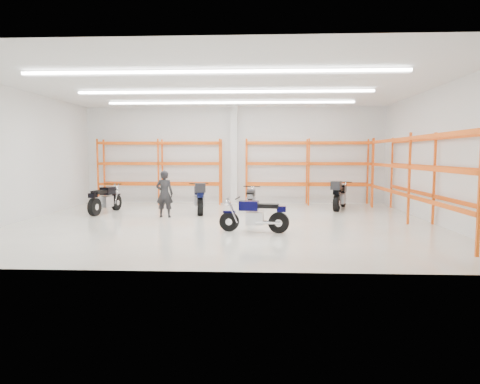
{
  "coord_description": "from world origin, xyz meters",
  "views": [
    {
      "loc": [
        1.21,
        -14.15,
        2.28
      ],
      "look_at": [
        0.53,
        0.5,
        1.0
      ],
      "focal_mm": 32.0,
      "sensor_mm": 36.0,
      "label": 1
    }
  ],
  "objects_px": {
    "motorcycle_back_a": "(104,200)",
    "motorcycle_back_c": "(251,201)",
    "motorcycle_back_d": "(339,196)",
    "standing_man": "(165,194)",
    "motorcycle_back_b": "(199,198)",
    "structural_column": "(234,155)",
    "motorcycle_main": "(257,216)"
  },
  "relations": [
    {
      "from": "standing_man",
      "to": "motorcycle_main",
      "type": "bearing_deg",
      "value": 141.65
    },
    {
      "from": "motorcycle_back_d",
      "to": "standing_man",
      "type": "distance_m",
      "value": 7.18
    },
    {
      "from": "motorcycle_back_b",
      "to": "motorcycle_back_d",
      "type": "xyz_separation_m",
      "value": [
        5.63,
        1.37,
        -0.0
      ]
    },
    {
      "from": "standing_man",
      "to": "structural_column",
      "type": "xyz_separation_m",
      "value": [
        2.26,
        4.63,
        1.39
      ]
    },
    {
      "from": "motorcycle_back_a",
      "to": "motorcycle_back_b",
      "type": "bearing_deg",
      "value": 2.13
    },
    {
      "from": "motorcycle_back_a",
      "to": "structural_column",
      "type": "xyz_separation_m",
      "value": [
        4.82,
        3.73,
        1.72
      ]
    },
    {
      "from": "motorcycle_back_a",
      "to": "standing_man",
      "type": "xyz_separation_m",
      "value": [
        2.57,
        -0.9,
        0.33
      ]
    },
    {
      "from": "motorcycle_back_d",
      "to": "structural_column",
      "type": "bearing_deg",
      "value": 153.7
    },
    {
      "from": "motorcycle_main",
      "to": "motorcycle_back_c",
      "type": "height_order",
      "value": "motorcycle_main"
    },
    {
      "from": "motorcycle_back_d",
      "to": "standing_man",
      "type": "height_order",
      "value": "standing_man"
    },
    {
      "from": "structural_column",
      "to": "motorcycle_back_d",
      "type": "bearing_deg",
      "value": -26.3
    },
    {
      "from": "motorcycle_main",
      "to": "standing_man",
      "type": "distance_m",
      "value": 4.47
    },
    {
      "from": "structural_column",
      "to": "motorcycle_back_c",
      "type": "bearing_deg",
      "value": -74.96
    },
    {
      "from": "motorcycle_back_b",
      "to": "structural_column",
      "type": "distance_m",
      "value": 4.12
    },
    {
      "from": "motorcycle_back_a",
      "to": "motorcycle_back_d",
      "type": "height_order",
      "value": "motorcycle_back_d"
    },
    {
      "from": "motorcycle_back_d",
      "to": "structural_column",
      "type": "distance_m",
      "value": 5.29
    },
    {
      "from": "motorcycle_main",
      "to": "structural_column",
      "type": "height_order",
      "value": "structural_column"
    },
    {
      "from": "motorcycle_back_c",
      "to": "structural_column",
      "type": "relative_size",
      "value": 0.46
    },
    {
      "from": "motorcycle_back_b",
      "to": "structural_column",
      "type": "relative_size",
      "value": 0.53
    },
    {
      "from": "standing_man",
      "to": "structural_column",
      "type": "relative_size",
      "value": 0.38
    },
    {
      "from": "motorcycle_back_a",
      "to": "motorcycle_back_d",
      "type": "xyz_separation_m",
      "value": [
        9.33,
        1.51,
        0.06
      ]
    },
    {
      "from": "motorcycle_back_c",
      "to": "motorcycle_back_d",
      "type": "xyz_separation_m",
      "value": [
        3.64,
        0.99,
        0.12
      ]
    },
    {
      "from": "motorcycle_main",
      "to": "motorcycle_back_d",
      "type": "height_order",
      "value": "motorcycle_back_d"
    },
    {
      "from": "motorcycle_main",
      "to": "structural_column",
      "type": "distance_m",
      "value": 7.81
    },
    {
      "from": "motorcycle_main",
      "to": "motorcycle_back_d",
      "type": "relative_size",
      "value": 0.89
    },
    {
      "from": "motorcycle_back_a",
      "to": "standing_man",
      "type": "distance_m",
      "value": 2.74
    },
    {
      "from": "motorcycle_back_b",
      "to": "motorcycle_main",
      "type": "bearing_deg",
      "value": -60.06
    },
    {
      "from": "motorcycle_back_a",
      "to": "motorcycle_back_d",
      "type": "bearing_deg",
      "value": 9.18
    },
    {
      "from": "motorcycle_back_c",
      "to": "structural_column",
      "type": "height_order",
      "value": "structural_column"
    },
    {
      "from": "motorcycle_back_b",
      "to": "motorcycle_back_c",
      "type": "relative_size",
      "value": 1.17
    },
    {
      "from": "motorcycle_main",
      "to": "standing_man",
      "type": "xyz_separation_m",
      "value": [
        -3.39,
        2.89,
        0.38
      ]
    },
    {
      "from": "motorcycle_back_a",
      "to": "motorcycle_back_c",
      "type": "distance_m",
      "value": 5.71
    }
  ]
}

